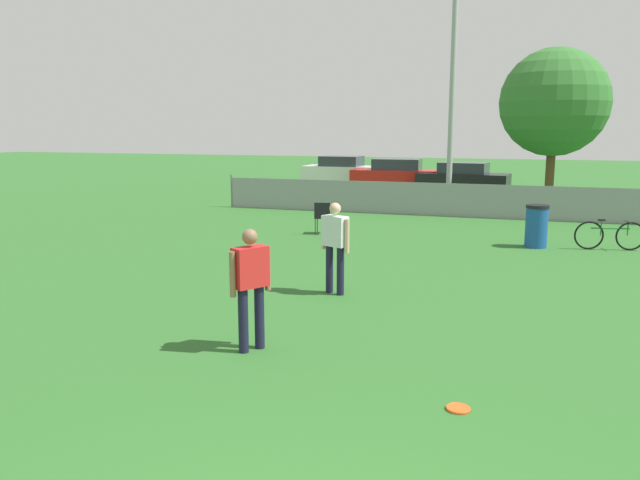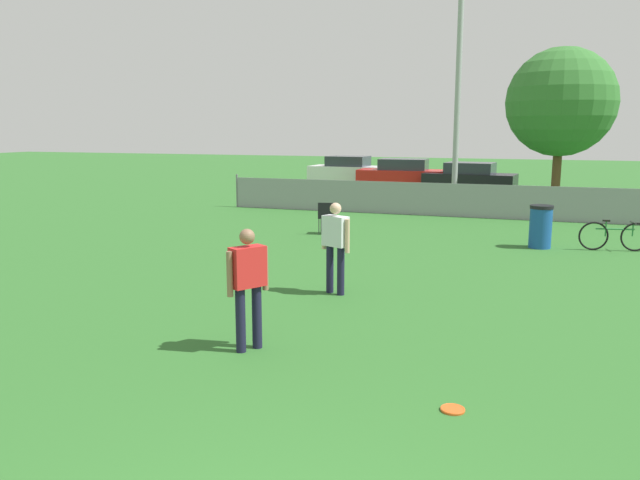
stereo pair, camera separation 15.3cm
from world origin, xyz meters
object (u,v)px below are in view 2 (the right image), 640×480
object	(u,v)px
folding_chair_sideline	(326,215)
light_pole	(459,67)
tree_near_pole	(561,102)
parked_car_white	(348,170)
trash_bin	(541,226)
parked_car_dark	(470,178)
player_thrower_red	(248,280)
frisbee_disc	(453,409)
parked_car_red	(403,174)
bicycle_sideline	(615,236)
player_receiver_white	(335,241)

from	to	relation	value
folding_chair_sideline	light_pole	bearing A→B (deg)	-122.02
tree_near_pole	parked_car_white	bearing A→B (deg)	144.05
trash_bin	parked_car_dark	xyz separation A→B (m)	(-3.13, 13.38, 0.13)
light_pole	player_thrower_red	xyz separation A→B (m)	(-0.61, -15.61, -4.05)
tree_near_pole	frisbee_disc	size ratio (longest dim) A/B	22.60
trash_bin	parked_car_red	size ratio (longest dim) A/B	0.24
folding_chair_sideline	parked_car_red	size ratio (longest dim) A/B	0.20
parked_car_red	folding_chair_sideline	bearing A→B (deg)	-88.76
player_thrower_red	parked_car_white	distance (m)	25.73
player_thrower_red	parked_car_dark	distance (m)	22.23
tree_near_pole	parked_car_dark	size ratio (longest dim) A/B	1.36
tree_near_pole	player_thrower_red	world-z (taller)	tree_near_pole
player_thrower_red	bicycle_sideline	distance (m)	10.46
bicycle_sideline	parked_car_dark	bearing A→B (deg)	98.84
parked_car_red	tree_near_pole	bearing A→B (deg)	-40.32
trash_bin	parked_car_white	size ratio (longest dim) A/B	0.26
player_thrower_red	frisbee_disc	xyz separation A→B (m)	(2.78, -0.94, -0.93)
bicycle_sideline	frisbee_disc	bearing A→B (deg)	-115.10
bicycle_sideline	tree_near_pole	bearing A→B (deg)	86.87
frisbee_disc	tree_near_pole	bearing A→B (deg)	86.03
tree_near_pole	frisbee_disc	distance (m)	18.88
light_pole	parked_car_dark	distance (m)	7.91
frisbee_disc	parked_car_white	xyz separation A→B (m)	(-8.99, 25.90, 0.69)
trash_bin	parked_car_dark	distance (m)	13.74
player_thrower_red	parked_car_dark	bearing A→B (deg)	30.52
player_thrower_red	parked_car_white	size ratio (longest dim) A/B	0.39
tree_near_pole	player_thrower_red	distance (m)	18.20
tree_near_pole	parked_car_dark	distance (m)	6.72
player_thrower_red	light_pole	bearing A→B (deg)	29.46
parked_car_white	parked_car_red	size ratio (longest dim) A/B	0.93
frisbee_disc	parked_car_red	size ratio (longest dim) A/B	0.06
player_receiver_white	folding_chair_sideline	bearing A→B (deg)	133.03
player_receiver_white	parked_car_white	size ratio (longest dim) A/B	0.39
tree_near_pole	bicycle_sideline	world-z (taller)	tree_near_pole
folding_chair_sideline	parked_car_dark	world-z (taller)	parked_car_dark
light_pole	player_thrower_red	bearing A→B (deg)	-92.24
frisbee_disc	bicycle_sideline	size ratio (longest dim) A/B	0.16
player_receiver_white	parked_car_red	size ratio (longest dim) A/B	0.37
frisbee_disc	parked_car_red	world-z (taller)	parked_car_red
parked_car_white	parked_car_red	distance (m)	3.99
light_pole	parked_car_red	bearing A→B (deg)	114.94
light_pole	folding_chair_sideline	xyz separation A→B (m)	(-2.60, -6.62, -4.47)
trash_bin	bicycle_sideline	bearing A→B (deg)	6.20
light_pole	tree_near_pole	bearing A→B (deg)	28.86
parked_car_white	trash_bin	bearing A→B (deg)	-56.40
light_pole	player_thrower_red	size ratio (longest dim) A/B	5.24
light_pole	trash_bin	bearing A→B (deg)	-66.29
light_pole	trash_bin	distance (m)	8.64
parked_car_white	light_pole	bearing A→B (deg)	-51.58
parked_car_white	parked_car_dark	world-z (taller)	parked_car_white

